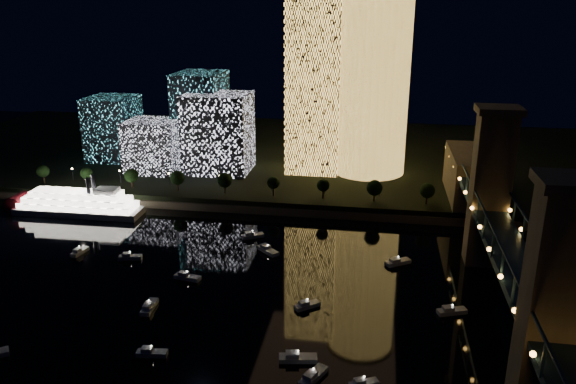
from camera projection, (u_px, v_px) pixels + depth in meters
name	position (u px, v px, depth m)	size (l,w,h in m)	color
ground	(248.00, 328.00, 143.23)	(520.00, 520.00, 0.00)	black
far_bank	(318.00, 156.00, 291.80)	(420.00, 160.00, 5.00)	black
seawall	(296.00, 211.00, 219.30)	(420.00, 6.00, 3.00)	#6B5E4C
tower_cylindrical	(372.00, 79.00, 244.33)	(34.00, 34.00, 83.49)	gold
tower_rectangular	(315.00, 88.00, 249.12)	(23.64, 23.64, 75.23)	gold
midrise_blocks	(181.00, 128.00, 262.80)	(81.99, 43.26, 42.68)	white
truss_bridge	(520.00, 285.00, 131.49)	(13.00, 266.00, 50.00)	navy
riverboat	(72.00, 204.00, 219.10)	(53.98, 12.42, 16.19)	silver
motorboats	(238.00, 298.00, 156.29)	(123.28, 85.81, 2.78)	silver
esplanade_trees	(235.00, 181.00, 225.96)	(165.65, 6.28, 8.64)	black
street_lamps	(219.00, 179.00, 233.27)	(132.70, 0.70, 5.65)	black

